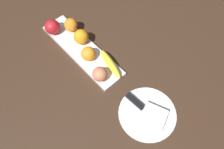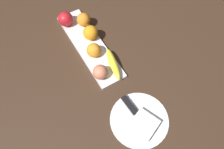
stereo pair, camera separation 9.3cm
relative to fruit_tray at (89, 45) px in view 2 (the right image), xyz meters
The scene contains 11 objects.
ground_plane 0.04m from the fruit_tray, 40.57° to the left, with size 2.40×2.40×0.00m, color #3B271A.
fruit_tray is the anchor object (origin of this frame).
apple 0.18m from the fruit_tray, 167.73° to the right, with size 0.07×0.07×0.07m, color red.
banana 0.17m from the fruit_tray, 12.84° to the left, with size 0.17×0.03×0.03m, color yellow.
orange_near_apple 0.06m from the fruit_tray, 139.25° to the left, with size 0.07×0.07×0.07m, color orange.
orange_near_banana 0.08m from the fruit_tray, ahead, with size 0.07×0.07×0.07m, color orange.
orange_center 0.14m from the fruit_tray, 163.21° to the left, with size 0.07×0.07×0.07m, color orange.
peach 0.19m from the fruit_tray, 11.91° to the right, with size 0.07×0.07×0.07m, color #D67B58.
dinner_plate 0.43m from the fruit_tray, ahead, with size 0.24×0.24×0.01m, color white.
folded_napkin 0.46m from the fruit_tray, ahead, with size 0.09×0.09×0.02m, color white.
knife 0.37m from the fruit_tray, ahead, with size 0.18×0.03×0.01m.
Camera 2 is at (0.58, -0.27, 0.85)m, focal length 35.16 mm.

